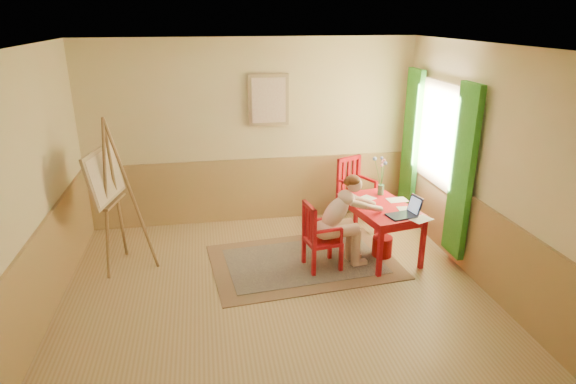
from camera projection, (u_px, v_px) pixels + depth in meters
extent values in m
cube|color=tan|center=(275.00, 293.00, 5.77)|extent=(5.00, 4.50, 0.02)
cube|color=white|center=(273.00, 45.00, 4.79)|extent=(5.00, 4.50, 0.02)
cube|color=#DDC286|center=(252.00, 133.00, 7.37)|extent=(5.00, 0.02, 2.80)
cube|color=#DDC286|center=(325.00, 289.00, 3.19)|extent=(5.00, 0.02, 2.80)
cube|color=#DDC286|center=(27.00, 194.00, 4.87)|extent=(0.02, 4.50, 2.80)
cube|color=#DDC286|center=(486.00, 168.00, 5.69)|extent=(0.02, 4.50, 2.80)
cube|color=tan|center=(254.00, 190.00, 7.65)|extent=(5.00, 0.04, 1.00)
cube|color=tan|center=(45.00, 273.00, 5.19)|extent=(0.04, 4.50, 1.00)
cube|color=tan|center=(474.00, 238.00, 5.99)|extent=(0.04, 4.50, 1.00)
cube|color=white|center=(441.00, 134.00, 6.65)|extent=(0.02, 1.00, 1.30)
cube|color=#A1875D|center=(439.00, 134.00, 6.64)|extent=(0.03, 1.12, 1.42)
cube|color=green|center=(462.00, 173.00, 6.02)|extent=(0.08, 0.45, 2.20)
cube|color=green|center=(411.00, 142.00, 7.46)|extent=(0.08, 0.45, 2.20)
cube|color=#A1875D|center=(269.00, 100.00, 7.19)|extent=(0.60, 0.04, 0.76)
cube|color=beige|center=(269.00, 100.00, 7.17)|extent=(0.50, 0.02, 0.66)
cube|color=#8C7251|center=(304.00, 262.00, 6.46)|extent=(2.54, 1.82, 0.01)
cube|color=black|center=(304.00, 261.00, 6.45)|extent=(2.11, 1.39, 0.01)
cube|color=red|center=(380.00, 206.00, 6.45)|extent=(0.93, 1.31, 0.04)
cube|color=red|center=(380.00, 211.00, 6.47)|extent=(0.82, 1.20, 0.10)
cube|color=red|center=(380.00, 252.00, 5.98)|extent=(0.06, 0.06, 0.68)
cube|color=red|center=(423.00, 244.00, 6.19)|extent=(0.06, 0.06, 0.68)
cube|color=red|center=(340.00, 219.00, 6.95)|extent=(0.06, 0.06, 0.68)
cube|color=red|center=(378.00, 213.00, 7.16)|extent=(0.06, 0.06, 0.68)
cube|color=red|center=(322.00, 241.00, 6.18)|extent=(0.47, 0.46, 0.04)
cube|color=red|center=(314.00, 264.00, 6.04)|extent=(0.05, 0.05, 0.37)
cube|color=red|center=(341.00, 259.00, 6.15)|extent=(0.05, 0.05, 0.37)
cube|color=red|center=(304.00, 251.00, 6.35)|extent=(0.05, 0.05, 0.37)
cube|color=red|center=(330.00, 247.00, 6.47)|extent=(0.05, 0.05, 0.37)
cube|color=red|center=(314.00, 229.00, 5.88)|extent=(0.05, 0.05, 0.50)
cube|color=red|center=(304.00, 218.00, 6.19)|extent=(0.05, 0.05, 0.50)
cube|color=red|center=(309.00, 207.00, 5.96)|extent=(0.11, 0.40, 0.05)
cube|color=red|center=(312.00, 227.00, 5.96)|extent=(0.03, 0.04, 0.41)
cube|color=red|center=(309.00, 224.00, 6.04)|extent=(0.03, 0.04, 0.41)
cube|color=red|center=(307.00, 222.00, 6.12)|extent=(0.03, 0.04, 0.41)
cube|color=red|center=(328.00, 231.00, 5.95)|extent=(0.37, 0.09, 0.03)
cube|color=red|center=(341.00, 236.00, 6.04)|extent=(0.04, 0.04, 0.20)
cube|color=red|center=(318.00, 220.00, 6.26)|extent=(0.37, 0.09, 0.03)
cube|color=red|center=(330.00, 225.00, 6.35)|extent=(0.04, 0.04, 0.20)
cube|color=red|center=(357.00, 196.00, 7.54)|extent=(0.61, 0.62, 0.05)
cube|color=red|center=(338.00, 209.00, 7.67)|extent=(0.07, 0.07, 0.42)
cube|color=red|center=(356.00, 217.00, 7.34)|extent=(0.07, 0.07, 0.42)
cube|color=red|center=(356.00, 203.00, 7.88)|extent=(0.07, 0.07, 0.42)
cube|color=red|center=(375.00, 212.00, 7.56)|extent=(0.07, 0.07, 0.42)
cube|color=red|center=(339.00, 176.00, 7.48)|extent=(0.07, 0.07, 0.57)
cube|color=red|center=(358.00, 172.00, 7.70)|extent=(0.07, 0.07, 0.57)
cube|color=red|center=(349.00, 159.00, 7.51)|extent=(0.43, 0.24, 0.06)
cube|color=red|center=(344.00, 176.00, 7.54)|extent=(0.05, 0.05, 0.46)
cube|color=red|center=(349.00, 175.00, 7.60)|extent=(0.05, 0.05, 0.46)
cube|color=red|center=(353.00, 174.00, 7.65)|extent=(0.05, 0.05, 0.46)
cube|color=red|center=(348.00, 184.00, 7.34)|extent=(0.22, 0.40, 0.04)
cube|color=red|center=(356.00, 194.00, 7.23)|extent=(0.05, 0.05, 0.23)
cube|color=red|center=(367.00, 179.00, 7.56)|extent=(0.22, 0.40, 0.04)
cube|color=red|center=(376.00, 189.00, 7.44)|extent=(0.05, 0.05, 0.23)
ellipsoid|color=beige|center=(324.00, 230.00, 6.12)|extent=(0.33, 0.39, 0.22)
cylinder|color=beige|center=(342.00, 231.00, 6.11)|extent=(0.45, 0.22, 0.15)
cylinder|color=beige|center=(336.00, 226.00, 6.26)|extent=(0.45, 0.22, 0.15)
cylinder|color=beige|center=(356.00, 247.00, 6.26)|extent=(0.13, 0.13, 0.49)
cylinder|color=beige|center=(350.00, 241.00, 6.41)|extent=(0.13, 0.13, 0.49)
cube|color=beige|center=(359.00, 263.00, 6.36)|extent=(0.22, 0.12, 0.07)
cube|color=beige|center=(353.00, 257.00, 6.51)|extent=(0.22, 0.12, 0.07)
ellipsoid|color=beige|center=(335.00, 213.00, 6.09)|extent=(0.51, 0.35, 0.51)
ellipsoid|color=beige|center=(346.00, 197.00, 6.07)|extent=(0.24, 0.32, 0.18)
sphere|color=beige|center=(354.00, 184.00, 6.04)|extent=(0.22, 0.22, 0.20)
ellipsoid|color=#5E3214|center=(353.00, 180.00, 6.02)|extent=(0.21, 0.22, 0.14)
sphere|color=#5E3214|center=(348.00, 182.00, 6.00)|extent=(0.12, 0.12, 0.10)
cylinder|color=beige|center=(358.00, 204.00, 5.99)|extent=(0.22, 0.10, 0.15)
cylinder|color=beige|center=(373.00, 208.00, 6.10)|extent=(0.29, 0.18, 0.17)
sphere|color=beige|center=(365.00, 206.00, 6.02)|extent=(0.10, 0.10, 0.09)
sphere|color=beige|center=(380.00, 209.00, 6.18)|extent=(0.08, 0.08, 0.07)
cylinder|color=beige|center=(348.00, 197.00, 6.24)|extent=(0.23, 0.14, 0.15)
cylinder|color=beige|center=(364.00, 201.00, 6.32)|extent=(0.29, 0.10, 0.17)
sphere|color=beige|center=(354.00, 198.00, 6.29)|extent=(0.10, 0.10, 0.09)
sphere|color=beige|center=(373.00, 204.00, 6.35)|extent=(0.08, 0.08, 0.07)
cube|color=#1E2338|center=(401.00, 216.00, 6.07)|extent=(0.37, 0.30, 0.02)
cube|color=#2D3342|center=(401.00, 215.00, 6.07)|extent=(0.32, 0.24, 0.00)
cube|color=#1E2338|center=(415.00, 205.00, 6.10)|extent=(0.12, 0.25, 0.22)
cube|color=#99BFF2|center=(414.00, 205.00, 6.09)|extent=(0.09, 0.20, 0.18)
cube|color=white|center=(421.00, 219.00, 5.99)|extent=(0.32, 0.28, 0.00)
cube|color=white|center=(397.00, 200.00, 6.61)|extent=(0.28, 0.21, 0.00)
cube|color=white|center=(365.00, 199.00, 6.65)|extent=(0.33, 0.30, 0.00)
cube|color=white|center=(408.00, 209.00, 6.30)|extent=(0.28, 0.21, 0.00)
cylinder|color=#3F724C|center=(381.00, 190.00, 6.79)|extent=(0.11, 0.11, 0.14)
cylinder|color=#3F7233|center=(378.00, 172.00, 6.73)|extent=(0.10, 0.09, 0.38)
sphere|color=#728CD8|center=(375.00, 159.00, 6.70)|extent=(0.08, 0.08, 0.06)
cylinder|color=#3F7233|center=(383.00, 173.00, 6.66)|extent=(0.02, 0.09, 0.40)
sphere|color=pink|center=(384.00, 160.00, 6.55)|extent=(0.05, 0.05, 0.04)
cylinder|color=#3F7233|center=(381.00, 176.00, 6.74)|extent=(0.01, 0.04, 0.29)
sphere|color=pink|center=(382.00, 165.00, 6.70)|extent=(0.06, 0.06, 0.05)
cylinder|color=#3F7233|center=(383.00, 175.00, 6.65)|extent=(0.02, 0.13, 0.37)
sphere|color=#728CD8|center=(385.00, 163.00, 6.53)|extent=(0.07, 0.07, 0.05)
cylinder|color=#3F7233|center=(382.00, 174.00, 6.76)|extent=(0.05, 0.10, 0.33)
sphere|color=pink|center=(383.00, 162.00, 6.75)|extent=(0.06, 0.06, 0.05)
cylinder|color=#3F7233|center=(382.00, 174.00, 6.74)|extent=(0.03, 0.06, 0.34)
sphere|color=pink|center=(383.00, 162.00, 6.70)|extent=(0.06, 0.06, 0.04)
cylinder|color=#3F7233|center=(381.00, 172.00, 6.75)|extent=(0.03, 0.11, 0.38)
sphere|color=#728CD8|center=(382.00, 158.00, 6.74)|extent=(0.06, 0.06, 0.05)
cylinder|color=#A80D10|center=(382.00, 247.00, 6.57)|extent=(0.28, 0.28, 0.29)
cylinder|color=olive|center=(106.00, 200.00, 5.88)|extent=(0.17, 0.35, 1.97)
cylinder|color=olive|center=(116.00, 191.00, 6.18)|extent=(0.06, 0.36, 1.97)
cylinder|color=olive|center=(132.00, 196.00, 6.02)|extent=(0.51, 0.15, 1.97)
cylinder|color=olive|center=(110.00, 201.00, 6.06)|extent=(0.15, 0.55, 0.03)
cube|color=olive|center=(115.00, 202.00, 6.06)|extent=(0.19, 0.59, 0.03)
cube|color=#A1875D|center=(104.00, 175.00, 5.94)|extent=(0.33, 0.88, 0.65)
cube|color=beige|center=(106.00, 175.00, 5.94)|extent=(0.27, 0.79, 0.57)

